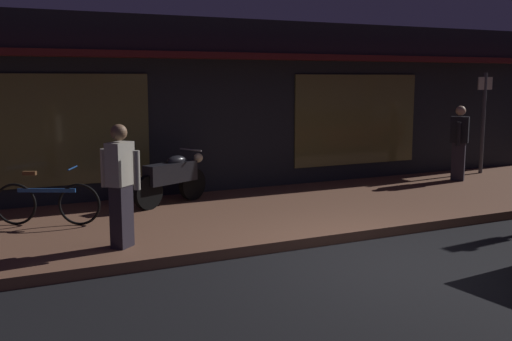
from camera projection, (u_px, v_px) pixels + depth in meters
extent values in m
plane|color=black|center=(375.00, 263.00, 8.00)|extent=(60.00, 60.00, 0.00)
cube|color=brown|center=(271.00, 213.00, 10.65)|extent=(18.00, 4.00, 0.15)
cube|color=black|center=(200.00, 107.00, 13.41)|extent=(18.00, 2.80, 3.60)
cube|color=brown|center=(61.00, 130.00, 10.80)|extent=(3.20, 0.04, 2.00)
cube|color=brown|center=(357.00, 120.00, 13.58)|extent=(3.20, 0.04, 2.00)
cube|color=#591919|center=(230.00, 56.00, 11.79)|extent=(16.20, 0.50, 0.12)
cylinder|color=black|center=(148.00, 193.00, 10.53)|extent=(0.59, 0.37, 0.60)
cylinder|color=black|center=(192.00, 184.00, 11.39)|extent=(0.59, 0.37, 0.60)
cube|color=black|center=(171.00, 173.00, 10.92)|extent=(1.11, 0.73, 0.36)
ellipsoid|color=black|center=(176.00, 161.00, 11.00)|extent=(0.50, 0.41, 0.20)
sphere|color=#F9EDB7|center=(198.00, 158.00, 11.45)|extent=(0.18, 0.18, 0.18)
cylinder|color=gray|center=(191.00, 150.00, 11.26)|extent=(0.26, 0.51, 0.03)
torus|color=black|center=(15.00, 204.00, 9.41)|extent=(0.61, 0.33, 0.66)
torus|color=black|center=(79.00, 204.00, 9.39)|extent=(0.61, 0.33, 0.66)
cube|color=#1E478C|center=(47.00, 190.00, 9.37)|extent=(0.82, 0.44, 0.06)
cube|color=brown|center=(30.00, 173.00, 9.33)|extent=(0.21, 0.16, 0.06)
cylinder|color=#1E478C|center=(73.00, 168.00, 9.31)|extent=(0.21, 0.39, 0.02)
cube|color=#28232D|center=(122.00, 216.00, 8.16)|extent=(0.34, 0.34, 0.85)
cube|color=#B2AD9E|center=(120.00, 164.00, 8.05)|extent=(0.43, 0.42, 0.58)
sphere|color=#8C6647|center=(119.00, 132.00, 7.99)|extent=(0.22, 0.22, 0.22)
cylinder|color=#B2AD9E|center=(104.00, 168.00, 8.16)|extent=(0.13, 0.13, 0.52)
cylinder|color=#B2AD9E|center=(137.00, 170.00, 7.96)|extent=(0.13, 0.13, 0.52)
cube|color=#28232D|center=(458.00, 162.00, 13.53)|extent=(0.33, 0.34, 0.85)
cube|color=black|center=(460.00, 130.00, 13.43)|extent=(0.41, 0.43, 0.58)
sphere|color=tan|center=(461.00, 111.00, 13.36)|extent=(0.22, 0.22, 0.22)
cylinder|color=black|center=(458.00, 134.00, 13.20)|extent=(0.13, 0.13, 0.52)
cylinder|color=black|center=(461.00, 132.00, 13.67)|extent=(0.13, 0.13, 0.52)
cylinder|color=#47474C|center=(483.00, 123.00, 14.48)|extent=(0.09, 0.09, 2.40)
cube|color=beige|center=(485.00, 83.00, 14.34)|extent=(0.44, 0.03, 0.30)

